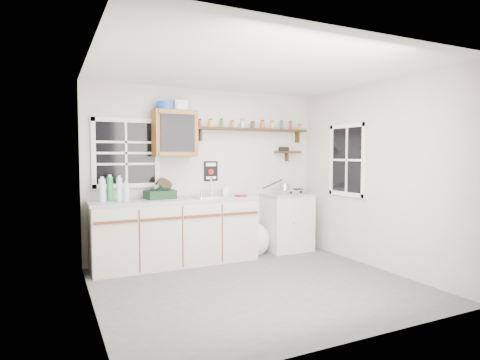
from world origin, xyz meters
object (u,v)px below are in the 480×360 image
object	(u,v)px
main_cabinet	(176,231)
dish_rack	(161,192)
spice_shelf	(253,129)
hotplate	(291,191)
right_cabinet	(287,222)
upper_cabinet	(175,134)

from	to	relation	value
main_cabinet	dish_rack	distance (m)	0.59
spice_shelf	hotplate	bearing A→B (deg)	-19.52
right_cabinet	dish_rack	world-z (taller)	dish_rack
hotplate	dish_rack	bearing A→B (deg)	177.49
upper_cabinet	hotplate	bearing A→B (deg)	-4.26
right_cabinet	spice_shelf	world-z (taller)	spice_shelf
hotplate	right_cabinet	bearing A→B (deg)	160.51
right_cabinet	upper_cabinet	size ratio (longest dim) A/B	1.40
hotplate	spice_shelf	bearing A→B (deg)	159.93
dish_rack	hotplate	size ratio (longest dim) A/B	0.80
upper_cabinet	spice_shelf	bearing A→B (deg)	3.11
upper_cabinet	hotplate	size ratio (longest dim) A/B	1.25
main_cabinet	dish_rack	world-z (taller)	dish_rack
upper_cabinet	dish_rack	size ratio (longest dim) A/B	1.56
right_cabinet	upper_cabinet	distance (m)	2.26
main_cabinet	upper_cabinet	bearing A→B (deg)	76.32
main_cabinet	upper_cabinet	xyz separation A→B (m)	(0.03, 0.14, 1.36)
main_cabinet	spice_shelf	size ratio (longest dim) A/B	1.21
main_cabinet	upper_cabinet	size ratio (longest dim) A/B	3.55
spice_shelf	hotplate	size ratio (longest dim) A/B	3.67
upper_cabinet	hotplate	world-z (taller)	upper_cabinet
upper_cabinet	spice_shelf	xyz separation A→B (m)	(1.27, 0.07, 0.11)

